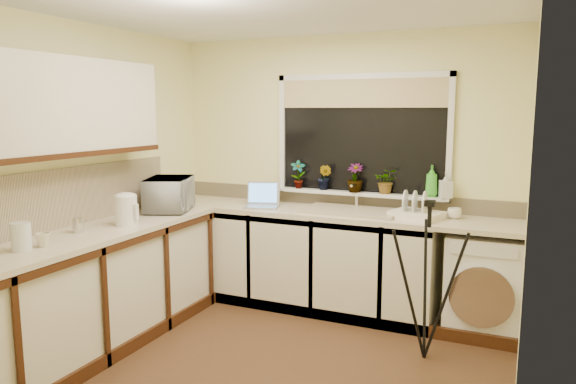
{
  "coord_description": "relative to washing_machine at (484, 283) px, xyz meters",
  "views": [
    {
      "loc": [
        1.6,
        -3.24,
        1.78
      ],
      "look_at": [
        -0.1,
        0.55,
        1.15
      ],
      "focal_mm": 33.85,
      "sensor_mm": 36.0,
      "label": 1
    }
  ],
  "objects": [
    {
      "name": "floor",
      "position": [
        -1.32,
        -1.22,
        -0.4
      ],
      "size": [
        3.2,
        3.2,
        0.0
      ],
      "primitive_type": "plane",
      "color": "#4E2F1F",
      "rests_on": "ground"
    },
    {
      "name": "ceiling",
      "position": [
        -1.32,
        -1.22,
        2.05
      ],
      "size": [
        3.2,
        3.2,
        0.0
      ],
      "primitive_type": "plane",
      "rotation": [
        3.14,
        0.0,
        0.0
      ],
      "color": "white",
      "rests_on": "ground"
    },
    {
      "name": "wall_back",
      "position": [
        -1.32,
        0.28,
        0.82
      ],
      "size": [
        3.2,
        0.0,
        3.2
      ],
      "primitive_type": "plane",
      "rotation": [
        1.57,
        0.0,
        0.0
      ],
      "color": "#F8F2A5",
      "rests_on": "ground"
    },
    {
      "name": "wall_front",
      "position": [
        -1.32,
        -2.72,
        0.82
      ],
      "size": [
        3.2,
        0.0,
        3.2
      ],
      "primitive_type": "plane",
      "rotation": [
        -1.57,
        0.0,
        0.0
      ],
      "color": "#F8F2A5",
      "rests_on": "ground"
    },
    {
      "name": "wall_left",
      "position": [
        -2.92,
        -1.22,
        0.82
      ],
      "size": [
        0.0,
        3.0,
        3.0
      ],
      "primitive_type": "plane",
      "rotation": [
        1.57,
        0.0,
        1.57
      ],
      "color": "#F8F2A5",
      "rests_on": "ground"
    },
    {
      "name": "wall_right",
      "position": [
        0.28,
        -1.22,
        0.82
      ],
      "size": [
        0.0,
        3.0,
        3.0
      ],
      "primitive_type": "plane",
      "rotation": [
        1.57,
        0.0,
        -1.57
      ],
      "color": "#F8F2A5",
      "rests_on": "ground"
    },
    {
      "name": "base_cabinet_back",
      "position": [
        -1.65,
        -0.02,
        0.03
      ],
      "size": [
        2.55,
        0.6,
        0.86
      ],
      "primitive_type": "cube",
      "color": "silver",
      "rests_on": "floor"
    },
    {
      "name": "base_cabinet_left",
      "position": [
        -2.62,
        -1.52,
        0.03
      ],
      "size": [
        0.54,
        2.4,
        0.86
      ],
      "primitive_type": "cube",
      "color": "silver",
      "rests_on": "floor"
    },
    {
      "name": "worktop_back",
      "position": [
        -1.32,
        -0.02,
        0.48
      ],
      "size": [
        3.2,
        0.6,
        0.04
      ],
      "primitive_type": "cube",
      "color": "beige",
      "rests_on": "base_cabinet_back"
    },
    {
      "name": "worktop_left",
      "position": [
        -2.62,
        -1.52,
        0.48
      ],
      "size": [
        0.6,
        2.4,
        0.04
      ],
      "primitive_type": "cube",
      "color": "beige",
      "rests_on": "base_cabinet_left"
    },
    {
      "name": "upper_cabinet",
      "position": [
        -2.76,
        -1.67,
        1.4
      ],
      "size": [
        0.28,
        1.9,
        0.7
      ],
      "primitive_type": "cube",
      "color": "silver",
      "rests_on": "wall_left"
    },
    {
      "name": "splashback_left",
      "position": [
        -2.91,
        -1.52,
        0.72
      ],
      "size": [
        0.02,
        2.4,
        0.45
      ],
      "primitive_type": "cube",
      "color": "beige",
      "rests_on": "wall_left"
    },
    {
      "name": "splashback_back",
      "position": [
        -1.32,
        0.27,
        0.57
      ],
      "size": [
        3.2,
        0.02,
        0.14
      ],
      "primitive_type": "cube",
      "color": "beige",
      "rests_on": "wall_back"
    },
    {
      "name": "window_glass",
      "position": [
        -1.12,
        0.27,
        1.15
      ],
      "size": [
        1.5,
        0.02,
        1.0
      ],
      "primitive_type": "cube",
      "color": "black",
      "rests_on": "wall_back"
    },
    {
      "name": "window_blind",
      "position": [
        -1.12,
        0.24,
        1.52
      ],
      "size": [
        1.5,
        0.02,
        0.25
      ],
      "primitive_type": "cube",
      "color": "tan",
      "rests_on": "wall_back"
    },
    {
      "name": "windowsill",
      "position": [
        -1.12,
        0.21,
        0.63
      ],
      "size": [
        1.6,
        0.14,
        0.03
      ],
      "primitive_type": "cube",
      "color": "white",
      "rests_on": "wall_back"
    },
    {
      "name": "sink",
      "position": [
        -1.12,
        -0.02,
        0.51
      ],
      "size": [
        0.82,
        0.46,
        0.03
      ],
      "primitive_type": "cube",
      "color": "tan",
      "rests_on": "worktop_back"
    },
    {
      "name": "faucet",
      "position": [
        -1.12,
        0.16,
        0.62
      ],
      "size": [
        0.03,
        0.03,
        0.24
      ],
      "primitive_type": "cylinder",
      "color": "silver",
      "rests_on": "worktop_back"
    },
    {
      "name": "washing_machine",
      "position": [
        0.0,
        0.0,
        0.0
      ],
      "size": [
        0.57,
        0.56,
        0.81
      ],
      "primitive_type": "cube",
      "rotation": [
        0.0,
        0.0,
        -0.01
      ],
      "color": "white",
      "rests_on": "floor"
    },
    {
      "name": "laptop",
      "position": [
        -1.95,
        -0.08,
        0.55
      ],
      "size": [
        0.36,
        0.33,
        0.22
      ],
      "rotation": [
        0.0,
        0.0,
        0.29
      ],
      "color": "#9B9BA2",
      "rests_on": "worktop_back"
    },
    {
      "name": "kettle",
      "position": [
        -2.54,
        -1.23,
        0.61
      ],
      "size": [
        0.17,
        0.17,
        0.22
      ],
      "primitive_type": "cylinder",
      "color": "white",
      "rests_on": "worktop_left"
    },
    {
      "name": "dish_rack",
      "position": [
        -0.55,
        -0.05,
        0.52
      ],
      "size": [
        0.46,
        0.39,
        0.06
      ],
      "primitive_type": "cube",
      "rotation": [
        0.0,
        0.0,
        -0.29
      ],
      "color": "white",
      "rests_on": "worktop_back"
    },
    {
      "name": "tripod",
      "position": [
        -0.34,
        -0.67,
        0.17
      ],
      "size": [
        0.71,
        0.71,
        1.16
      ],
      "primitive_type": null,
      "rotation": [
        0.0,
        0.0,
        -0.28
      ],
      "color": "black",
      "rests_on": "floor"
    },
    {
      "name": "glass_jug",
      "position": [
        -2.63,
        -2.11,
        0.59
      ],
      "size": [
        0.12,
        0.12,
        0.18
      ],
      "primitive_type": "cylinder",
      "color": "silver",
      "rests_on": "worktop_left"
    },
    {
      "name": "steel_jar",
      "position": [
        -2.69,
        -1.57,
        0.55
      ],
      "size": [
        0.08,
        0.08,
        0.11
      ],
      "primitive_type": "cylinder",
      "color": "silver",
      "rests_on": "worktop_left"
    },
    {
      "name": "microwave",
      "position": [
        -2.61,
        -0.58,
        0.64
      ],
      "size": [
        0.53,
        0.62,
        0.29
      ],
      "primitive_type": "imported",
      "rotation": [
        0.0,
        0.0,
        1.97
      ],
      "color": "silver",
      "rests_on": "worktop_left"
    },
    {
      "name": "plant_a",
      "position": [
        -1.7,
        0.18,
        0.78
      ],
      "size": [
        0.17,
        0.14,
        0.26
      ],
      "primitive_type": "imported",
      "rotation": [
        0.0,
        0.0,
        0.42
      ],
      "color": "#999999",
      "rests_on": "windowsill"
    },
    {
      "name": "plant_b",
      "position": [
        -1.44,
        0.19,
        0.76
      ],
      "size": [
        0.15,
        0.13,
        0.23
      ],
      "primitive_type": "imported",
      "rotation": [
        0.0,
        0.0,
        -0.23
      ],
      "color": "#999999",
      "rests_on": "windowsill"
    },
    {
      "name": "plant_c",
      "position": [
        -1.15,
        0.18,
        0.77
      ],
      "size": [
        0.16,
        0.16,
        0.26
      ],
      "primitive_type": "imported",
      "rotation": [
        0.0,
        0.0,
        0.09
      ],
      "color": "#999999",
      "rests_on": "windowsill"
    },
    {
      "name": "plant_d",
      "position": [
        -0.87,
        0.21,
        0.76
      ],
      "size": [
        0.23,
        0.21,
        0.22
      ],
      "primitive_type": "imported",
      "rotation": [
        0.0,
        0.0,
        0.22
      ],
      "color": "#999999",
      "rests_on": "windowsill"
    },
    {
      "name": "soap_bottle_green",
      "position": [
        -0.48,
        0.19,
        0.78
      ],
      "size": [
        0.12,
        0.12,
        0.27
      ],
      "primitive_type": "imported",
      "rotation": [
        0.0,
        0.0,
        0.16
      ],
      "color": "green",
      "rests_on": "windowsill"
    },
    {
      "name": "soap_bottle_clear",
      "position": [
        -0.36,
        0.18,
        0.75
      ],
      "size": [
        0.13,
        0.13,
        0.21
      ],
      "primitive_type": "imported",
      "rotation": [
        0.0,
        0.0,
        0.42
      ],
      "color": "#999999",
      "rests_on": "windowsill"
    },
    {
      "name": "cup_back",
      "position": [
        -0.27,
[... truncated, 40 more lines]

